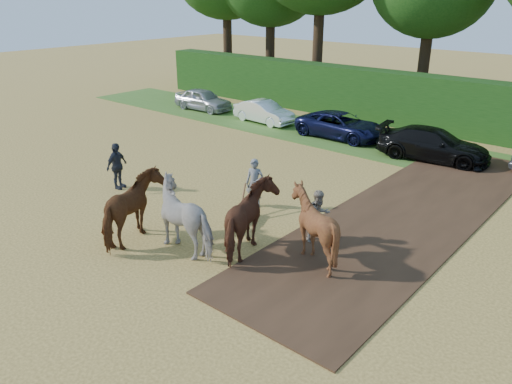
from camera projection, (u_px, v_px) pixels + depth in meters
The scene contains 7 objects.
ground at pixel (246, 280), 13.54m from camera, with size 120.00×120.00×0.00m, color gold.
earth_strip at pixel (410, 213), 17.57m from camera, with size 4.50×17.00×0.05m, color #472D1C.
grass_verge at pixel (444, 158), 23.41m from camera, with size 50.00×5.00×0.03m, color #38601E.
hedgerow at pixel (481, 110), 26.03m from camera, with size 46.00×1.60×3.00m, color #14380F.
spectator_near at pixel (319, 216), 15.42m from camera, with size 0.81×0.63×1.67m, color #B6A68F.
spectator_far at pixel (117, 166), 19.51m from camera, with size 1.09×0.45×1.85m, color #242830.
plough_team at pixel (222, 217), 14.79m from camera, with size 7.10×6.19×2.15m.
Camera 1 is at (7.77, -8.70, 7.29)m, focal length 35.00 mm.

